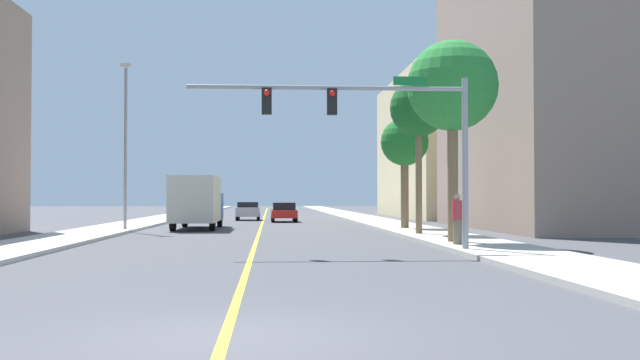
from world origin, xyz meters
The scene contains 16 objects.
ground centered at (0.00, 42.00, 0.00)m, with size 192.00×192.00×0.00m, color #47474C.
sidewalk_left centered at (-8.12, 42.00, 0.07)m, with size 3.29×168.00×0.15m, color beige.
sidewalk_right centered at (8.12, 42.00, 0.07)m, with size 3.29×168.00×0.15m, color #B2ADA3.
lane_marking_center centered at (0.00, 42.00, 0.00)m, with size 0.16×144.00×0.01m, color yellow.
building_right_near centered at (18.19, 31.36, 8.97)m, with size 12.06×18.86×17.94m, color gray.
building_right_far centered at (18.83, 56.97, 6.44)m, with size 13.33×25.17×12.88m, color beige.
traffic_signal_mast centered at (4.01, 13.77, 4.25)m, with size 9.05×0.36×5.56m.
street_lamp centered at (-6.97, 29.14, 4.90)m, with size 0.56×0.28×8.65m.
palm_near centered at (7.41, 17.54, 5.94)m, with size 3.42×3.42×7.57m.
palm_mid centered at (7.36, 23.63, 5.83)m, with size 2.65×2.65×7.10m.
palm_far centered at (7.83, 29.72, 4.70)m, with size 2.60×2.60×5.97m.
car_gray centered at (-4.94, 44.82, 0.69)m, with size 1.78×4.03×1.31m.
car_silver centered at (-1.19, 48.14, 0.75)m, with size 1.86×3.88×1.42m.
car_red centered at (1.55, 44.07, 0.73)m, with size 1.90×4.21×1.41m.
delivery_truck centered at (-3.56, 32.17, 1.58)m, with size 2.42×7.92×2.94m.
pedestrian centered at (7.15, 15.87, 1.04)m, with size 0.38×0.38×1.78m.
Camera 1 is at (0.59, -9.55, 1.81)m, focal length 41.15 mm.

